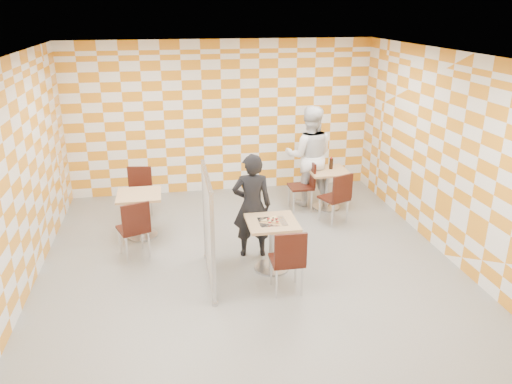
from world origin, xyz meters
TOP-DOWN VIEW (x-y plane):
  - room_shell at (0.00, 0.54)m, footprint 7.00×7.00m
  - main_table at (0.30, 0.06)m, footprint 0.70×0.70m
  - second_table at (1.79, 2.15)m, footprint 0.70×0.70m
  - empty_table at (-1.58, 1.50)m, footprint 0.70×0.70m
  - chair_main_front at (0.38, -0.64)m, footprint 0.42×0.43m
  - chair_second_front at (1.74, 1.41)m, footprint 0.55×0.56m
  - chair_second_side at (1.38, 2.16)m, footprint 0.44×0.43m
  - chair_empty_near at (-1.63, 0.72)m, footprint 0.54×0.55m
  - chair_empty_far at (-1.62, 2.30)m, footprint 0.48×0.49m
  - partition at (-0.60, -0.10)m, footprint 0.08×1.38m
  - man_dark at (0.10, 0.55)m, footprint 0.62×0.44m
  - man_white at (1.52, 2.45)m, footprint 1.06×0.90m
  - pizza_on_foil at (0.30, 0.04)m, footprint 0.40×0.40m
  - sport_bottle at (1.67, 2.19)m, footprint 0.06×0.06m
  - soda_bottle at (1.86, 2.20)m, footprint 0.07×0.07m

SIDE VIEW (x-z plane):
  - main_table at x=0.30m, z-range 0.13..0.88m
  - second_table at x=1.79m, z-range 0.13..0.88m
  - empty_table at x=-1.58m, z-range 0.13..0.88m
  - chair_main_front at x=0.38m, z-range 0.08..1.01m
  - chair_second_front at x=1.74m, z-range 0.08..1.01m
  - chair_second_side at x=1.38m, z-range 0.08..1.01m
  - chair_empty_near at x=-1.63m, z-range 0.08..1.01m
  - chair_empty_far at x=-1.62m, z-range 0.08..1.01m
  - pizza_on_foil at x=0.30m, z-range 0.74..0.79m
  - partition at x=-0.60m, z-range 0.02..1.57m
  - man_dark at x=0.10m, z-range 0.00..1.60m
  - sport_bottle at x=1.67m, z-range 0.74..0.94m
  - soda_bottle at x=1.86m, z-range 0.74..0.97m
  - man_white at x=1.52m, z-range 0.00..1.89m
  - room_shell at x=0.00m, z-range -2.00..5.00m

